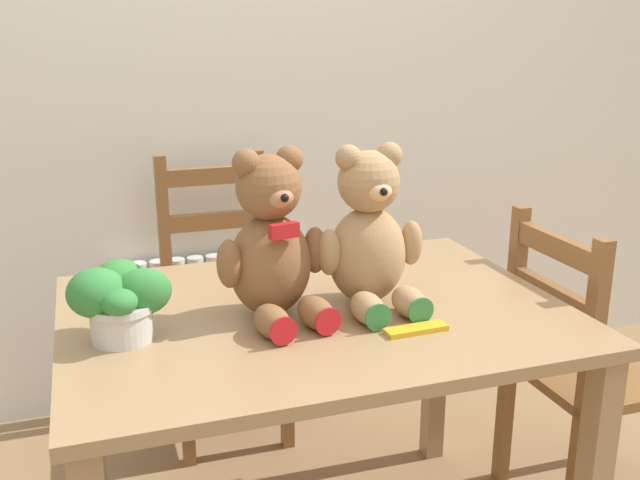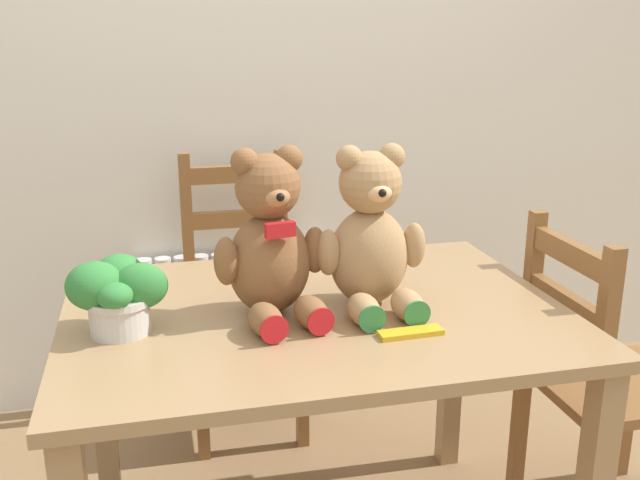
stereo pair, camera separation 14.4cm
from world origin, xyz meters
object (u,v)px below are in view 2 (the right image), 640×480
at_px(teddy_bear_left, 271,245).
at_px(chocolate_bar, 411,333).
at_px(wooden_chair_behind, 242,302).
at_px(wooden_chair_side, 601,382).
at_px(potted_plant, 117,293).
at_px(teddy_bear_right, 371,238).

xyz_separation_m(teddy_bear_left, chocolate_bar, (0.27, -0.20, -0.16)).
xyz_separation_m(wooden_chair_behind, wooden_chair_side, (0.91, -0.81, -0.01)).
xyz_separation_m(wooden_chair_side, potted_plant, (-1.28, -0.05, 0.40)).
distance_m(wooden_chair_side, potted_plant, 1.35).
height_order(wooden_chair_side, teddy_bear_right, teddy_bear_right).
relative_size(wooden_chair_side, chocolate_bar, 6.28).
bearing_deg(chocolate_bar, wooden_chair_side, 17.99).
relative_size(wooden_chair_side, teddy_bear_right, 2.32).
xyz_separation_m(wooden_chair_side, teddy_bear_right, (-0.69, -0.02, 0.48)).
bearing_deg(wooden_chair_side, chocolate_bar, -72.01).
height_order(teddy_bear_left, chocolate_bar, teddy_bear_left).
bearing_deg(potted_plant, teddy_bear_left, 4.42).
bearing_deg(teddy_bear_right, teddy_bear_left, -1.95).
bearing_deg(chocolate_bar, teddy_bear_right, 99.64).
distance_m(wooden_chair_behind, chocolate_bar, 1.10).
height_order(teddy_bear_left, teddy_bear_right, teddy_bear_left).
bearing_deg(wooden_chair_side, teddy_bear_left, -88.82).
height_order(potted_plant, chocolate_bar, potted_plant).
xyz_separation_m(teddy_bear_left, teddy_bear_right, (0.24, 0.00, -0.00)).
distance_m(potted_plant, chocolate_bar, 0.65).
bearing_deg(teddy_bear_right, chocolate_bar, 97.65).
relative_size(wooden_chair_behind, wooden_chair_side, 1.09).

